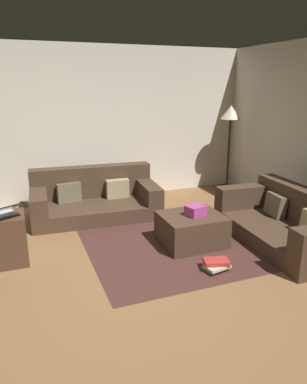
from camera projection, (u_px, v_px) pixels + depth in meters
ground_plane at (132, 289)px, 3.62m from camera, size 6.40×6.40×0.00m
rear_partition at (74, 125)px, 6.05m from camera, size 6.40×0.12×2.60m
couch_left at (95, 198)px, 5.60m from camera, size 1.95×1.09×0.72m
couch_right at (289, 222)px, 4.66m from camera, size 1.07×1.95×0.66m
ottoman at (191, 230)px, 4.57m from camera, size 0.76×0.66×0.39m
gift_box at (196, 211)px, 4.48m from camera, size 0.27×0.24×0.13m
tv_remote at (202, 212)px, 4.58m from camera, size 0.09×0.17×0.02m
side_table at (2, 240)px, 4.06m from camera, size 0.52×0.44×0.57m
laptop at (1, 213)px, 3.92m from camera, size 0.49×0.51×0.18m
book_stack at (216, 265)px, 3.96m from camera, size 0.31×0.26×0.12m
corner_lamp at (231, 119)px, 6.46m from camera, size 0.36×0.36×1.60m
area_rug at (191, 244)px, 4.63m from camera, size 2.60×2.00×0.01m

